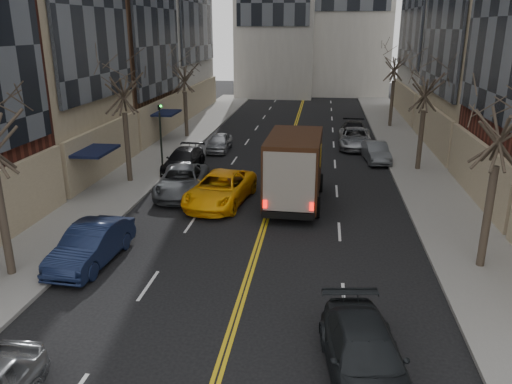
# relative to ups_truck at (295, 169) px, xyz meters

# --- Properties ---
(sidewalk_left) EXTENTS (4.00, 66.00, 0.15)m
(sidewalk_left) POSITION_rel_ups_truck_xyz_m (-10.20, 9.43, -1.84)
(sidewalk_left) COLOR slate
(sidewalk_left) RESTS_ON ground
(sidewalk_right) EXTENTS (4.00, 66.00, 0.15)m
(sidewalk_right) POSITION_rel_ups_truck_xyz_m (7.80, 9.43, -1.84)
(sidewalk_right) COLOR slate
(sidewalk_right) RESTS_ON ground
(tree_lf_mid) EXTENTS (3.20, 3.20, 8.91)m
(tree_lf_mid) POSITION_rel_ups_truck_xyz_m (-10.00, 2.43, 4.69)
(tree_lf_mid) COLOR #382D23
(tree_lf_mid) RESTS_ON sidewalk_left
(tree_lf_far) EXTENTS (3.20, 3.20, 8.12)m
(tree_lf_far) POSITION_rel_ups_truck_xyz_m (-10.00, 15.43, 4.11)
(tree_lf_far) COLOR #382D23
(tree_lf_far) RESTS_ON sidewalk_left
(tree_rt_near) EXTENTS (3.20, 3.20, 8.71)m
(tree_rt_near) POSITION_rel_ups_truck_xyz_m (7.60, -6.57, 4.54)
(tree_rt_near) COLOR #382D23
(tree_rt_near) RESTS_ON sidewalk_right
(tree_rt_mid) EXTENTS (3.20, 3.20, 8.32)m
(tree_rt_mid) POSITION_rel_ups_truck_xyz_m (7.60, 7.43, 4.26)
(tree_rt_mid) COLOR #382D23
(tree_rt_mid) RESTS_ON sidewalk_right
(tree_rt_far) EXTENTS (3.20, 3.20, 9.11)m
(tree_rt_far) POSITION_rel_ups_truck_xyz_m (7.60, 22.43, 4.83)
(tree_rt_far) COLOR #382D23
(tree_rt_far) RESTS_ON sidewalk_right
(traffic_signal) EXTENTS (0.29, 0.26, 4.70)m
(traffic_signal) POSITION_rel_ups_truck_xyz_m (-8.59, 4.43, 0.91)
(traffic_signal) COLOR black
(traffic_signal) RESTS_ON sidewalk_left
(ups_truck) EXTENTS (2.99, 7.00, 3.79)m
(ups_truck) POSITION_rel_ups_truck_xyz_m (0.00, 0.00, 0.00)
(ups_truck) COLOR black
(ups_truck) RESTS_ON ground
(observer_sedan) EXTENTS (2.66, 5.16, 1.43)m
(observer_sedan) POSITION_rel_ups_truck_xyz_m (2.67, -13.71, -1.20)
(observer_sedan) COLOR black
(observer_sedan) RESTS_ON ground
(taxi) EXTENTS (3.42, 6.10, 1.61)m
(taxi) POSITION_rel_ups_truck_xyz_m (-3.87, -0.48, -1.11)
(taxi) COLOR #FFAE0A
(taxi) RESTS_ON ground
(pedestrian) EXTENTS (0.55, 0.68, 1.60)m
(pedestrian) POSITION_rel_ups_truck_xyz_m (1.02, 0.78, -1.11)
(pedestrian) COLOR black
(pedestrian) RESTS_ON ground
(parked_lf_b) EXTENTS (1.93, 4.81, 1.55)m
(parked_lf_b) POSITION_rel_ups_truck_xyz_m (-7.50, -8.07, -1.13)
(parked_lf_b) COLOR #101935
(parked_lf_b) RESTS_ON ground
(parked_lf_c) EXTENTS (3.08, 5.72, 1.52)m
(parked_lf_c) POSITION_rel_ups_truck_xyz_m (-6.30, 0.75, -1.15)
(parked_lf_c) COLOR #46494D
(parked_lf_c) RESTS_ON ground
(parked_lf_d) EXTENTS (2.06, 4.91, 1.41)m
(parked_lf_d) POSITION_rel_ups_truck_xyz_m (-7.50, 5.43, -1.20)
(parked_lf_d) COLOR black
(parked_lf_d) RESTS_ON ground
(parked_lf_e) EXTENTS (1.59, 3.89, 1.32)m
(parked_lf_e) POSITION_rel_ups_truck_xyz_m (-6.30, 11.11, -1.25)
(parked_lf_e) COLOR #A9ACB1
(parked_lf_e) RESTS_ON ground
(parked_rt_a) EXTENTS (1.86, 4.22, 1.35)m
(parked_rt_a) POSITION_rel_ups_truck_xyz_m (5.10, 9.45, -1.24)
(parked_rt_a) COLOR #4C5054
(parked_rt_a) RESTS_ON ground
(parked_rt_b) EXTENTS (2.49, 5.36, 1.49)m
(parked_rt_b) POSITION_rel_ups_truck_xyz_m (3.90, 13.57, -1.17)
(parked_rt_b) COLOR #989B9F
(parked_rt_b) RESTS_ON ground
(parked_rt_c) EXTENTS (2.29, 5.29, 1.52)m
(parked_rt_c) POSITION_rel_ups_truck_xyz_m (3.90, 15.91, -1.15)
(parked_rt_c) COLOR black
(parked_rt_c) RESTS_ON ground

